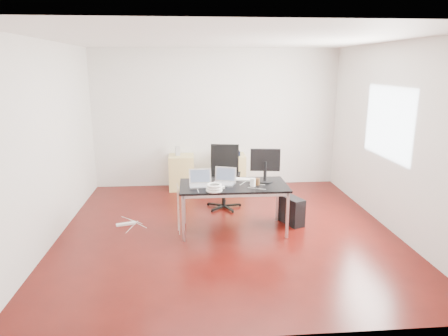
{
  "coord_description": "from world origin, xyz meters",
  "views": [
    {
      "loc": [
        -0.52,
        -5.67,
        2.44
      ],
      "look_at": [
        0.0,
        0.55,
        0.85
      ],
      "focal_mm": 32.0,
      "sensor_mm": 36.0,
      "label": 1
    }
  ],
  "objects": [
    {
      "name": "filing_cabinet_right",
      "position": [
        0.31,
        2.23,
        0.35
      ],
      "size": [
        0.5,
        0.5,
        0.7
      ],
      "primitive_type": "cube",
      "color": "tan",
      "rests_on": "ground"
    },
    {
      "name": "cup_white",
      "position": [
        0.37,
        -0.1,
        0.79
      ],
      "size": [
        0.1,
        0.1,
        0.12
      ],
      "primitive_type": "cylinder",
      "rotation": [
        0.0,
        0.0,
        0.22
      ],
      "color": "white",
      "rests_on": "desk"
    },
    {
      "name": "office_chair",
      "position": [
        0.05,
        1.1,
        0.61
      ],
      "size": [
        0.55,
        0.57,
        1.08
      ],
      "rotation": [
        0.0,
        0.0,
        -0.16
      ],
      "color": "black",
      "rests_on": "ground"
    },
    {
      "name": "laptop_right",
      "position": [
        -0.03,
        0.08,
        0.79
      ],
      "size": [
        0.4,
        0.35,
        0.23
      ],
      "rotation": [
        0.0,
        0.0,
        -0.35
      ],
      "color": "silver",
      "rests_on": "desk"
    },
    {
      "name": "laptop_left",
      "position": [
        -0.39,
        0.0,
        0.79
      ],
      "size": [
        0.34,
        0.27,
        0.23
      ],
      "rotation": [
        0.0,
        0.0,
        0.05
      ],
      "color": "silver",
      "rests_on": "desk"
    },
    {
      "name": "power_adapter",
      "position": [
        -0.08,
        -0.16,
        0.74
      ],
      "size": [
        0.07,
        0.07,
        0.03
      ],
      "primitive_type": "cube",
      "rotation": [
        0.0,
        0.0,
        -0.06
      ],
      "color": "white",
      "rests_on": "desk"
    },
    {
      "name": "speaker",
      "position": [
        -0.8,
        2.24,
        0.79
      ],
      "size": [
        0.1,
        0.1,
        0.18
      ],
      "primitive_type": "cube",
      "rotation": [
        0.0,
        0.0,
        0.19
      ],
      "color": "#9E9E9E",
      "rests_on": "filing_cabinet_left"
    },
    {
      "name": "power_strip",
      "position": [
        -1.58,
        0.35,
        0.02
      ],
      "size": [
        0.3,
        0.15,
        0.04
      ],
      "primitive_type": "cube",
      "rotation": [
        0.0,
        0.0,
        0.3
      ],
      "color": "white",
      "rests_on": "ground"
    },
    {
      "name": "pc_tower",
      "position": [
        1.05,
        0.2,
        0.22
      ],
      "size": [
        0.36,
        0.49,
        0.44
      ],
      "primitive_type": "cube",
      "rotation": [
        0.0,
        0.0,
        0.4
      ],
      "color": "black",
      "rests_on": "ground"
    },
    {
      "name": "filing_cabinet_left",
      "position": [
        -0.73,
        2.23,
        0.35
      ],
      "size": [
        0.5,
        0.5,
        0.7
      ],
      "primitive_type": "cube",
      "color": "tan",
      "rests_on": "ground"
    },
    {
      "name": "monitor",
      "position": [
        0.59,
        0.13,
        1.01
      ],
      "size": [
        0.45,
        0.26,
        0.51
      ],
      "rotation": [
        0.0,
        0.0,
        -0.13
      ],
      "color": "black",
      "rests_on": "desk"
    },
    {
      "name": "navy_garment",
      "position": [
        0.3,
        2.18,
        0.74
      ],
      "size": [
        0.32,
        0.26,
        0.09
      ],
      "primitive_type": "cube",
      "rotation": [
        0.0,
        0.0,
        0.07
      ],
      "color": "black",
      "rests_on": "filing_cabinet_right"
    },
    {
      "name": "wastebasket",
      "position": [
        -0.26,
        2.25,
        0.14
      ],
      "size": [
        0.28,
        0.28,
        0.28
      ],
      "primitive_type": "cylinder",
      "rotation": [
        0.0,
        0.0,
        0.16
      ],
      "color": "black",
      "rests_on": "ground"
    },
    {
      "name": "room_shell",
      "position": [
        0.04,
        0.0,
        1.4
      ],
      "size": [
        5.0,
        5.0,
        5.0
      ],
      "color": "#3C0906",
      "rests_on": "ground"
    },
    {
      "name": "desk",
      "position": [
        0.1,
        0.01,
        0.68
      ],
      "size": [
        1.6,
        0.8,
        0.73
      ],
      "color": "black",
      "rests_on": "ground"
    },
    {
      "name": "cable_coil",
      "position": [
        -0.21,
        -0.3,
        0.78
      ],
      "size": [
        0.24,
        0.24,
        0.11
      ],
      "rotation": [
        0.0,
        0.0,
        -0.05
      ],
      "color": "white",
      "rests_on": "desk"
    },
    {
      "name": "keyboard",
      "position": [
        0.26,
        0.24,
        0.74
      ],
      "size": [
        0.46,
        0.23,
        0.02
      ],
      "primitive_type": "cube",
      "rotation": [
        0.0,
        0.0,
        -0.21
      ],
      "color": "white",
      "rests_on": "desk"
    },
    {
      "name": "cup_brown",
      "position": [
        0.45,
        -0.03,
        0.78
      ],
      "size": [
        0.08,
        0.08,
        0.1
      ],
      "primitive_type": "cylinder",
      "rotation": [
        0.0,
        0.0,
        -0.03
      ],
      "color": "#4F321B",
      "rests_on": "desk"
    }
  ]
}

